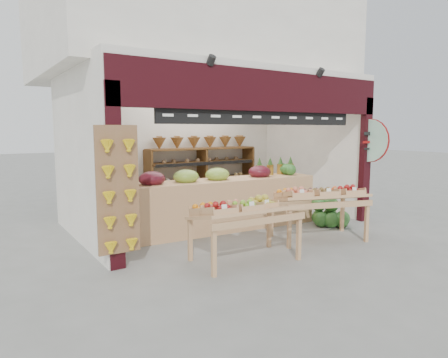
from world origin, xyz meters
TOP-DOWN VIEW (x-y plane):
  - ground at (0.00, 0.00)m, footprint 60.00×60.00m
  - shop_structure at (0.00, 1.61)m, footprint 6.36×5.12m
  - banana_board at (-2.73, -1.17)m, footprint 0.60×0.15m
  - gift_sign at (2.75, -1.15)m, footprint 0.04×0.93m
  - back_shelving at (0.45, 1.96)m, footprint 2.90×0.47m
  - refrigerator at (-2.40, 1.86)m, footprint 0.70×0.70m
  - cardboard_stack at (-1.88, 0.75)m, footprint 0.95×0.69m
  - mid_counter at (-0.25, 0.01)m, footprint 4.07×1.04m
  - display_table_left at (-1.11, -1.75)m, footprint 1.65×1.00m
  - display_table_right at (0.81, -1.56)m, footprint 1.81×1.35m
  - watermelon_pile at (1.77, -0.98)m, footprint 0.75×0.78m

SIDE VIEW (x-z plane):
  - ground at x=0.00m, z-range 0.00..0.00m
  - watermelon_pile at x=1.77m, z-range -0.07..0.52m
  - cardboard_stack at x=-1.88m, z-range -0.08..0.55m
  - mid_counter at x=-0.25m, z-range -0.07..1.17m
  - display_table_left at x=-1.11m, z-range 0.28..1.29m
  - display_table_right at x=0.81m, z-range 0.29..1.32m
  - refrigerator at x=-2.40m, z-range 0.00..1.76m
  - banana_board at x=-2.73m, z-range 0.22..2.02m
  - back_shelving at x=0.45m, z-range 0.25..2.05m
  - gift_sign at x=2.75m, z-range 1.29..2.21m
  - shop_structure at x=0.00m, z-range 1.22..6.62m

